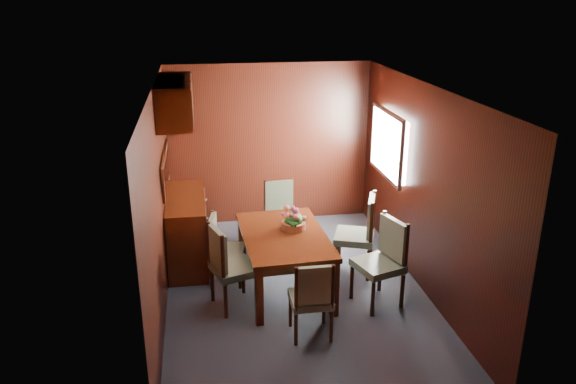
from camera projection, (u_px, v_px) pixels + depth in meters
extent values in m
plane|color=#303642|center=(295.00, 290.00, 6.68)|extent=(4.50, 4.50, 0.00)
cube|color=black|center=(159.00, 204.00, 6.05)|extent=(0.02, 4.50, 2.40)
cube|color=black|center=(423.00, 189.00, 6.50)|extent=(0.02, 4.50, 2.40)
cube|color=black|center=(270.00, 145.00, 8.37)|extent=(3.00, 0.02, 2.40)
cube|color=black|center=(348.00, 298.00, 4.19)|extent=(3.00, 0.02, 2.40)
cube|color=black|center=(296.00, 88.00, 5.87)|extent=(3.00, 4.50, 0.02)
cube|color=white|center=(391.00, 144.00, 7.44)|extent=(0.14, 1.10, 0.80)
cube|color=#B2B2B7|center=(386.00, 144.00, 7.43)|extent=(0.04, 1.20, 0.90)
cube|color=black|center=(165.00, 169.00, 6.96)|extent=(0.03, 1.36, 0.41)
cube|color=silver|center=(167.00, 169.00, 6.96)|extent=(0.01, 1.30, 0.35)
cube|color=black|center=(175.00, 100.00, 6.69)|extent=(0.40, 1.40, 0.50)
cube|color=black|center=(187.00, 229.00, 7.27)|extent=(0.48, 1.40, 0.90)
cube|color=black|center=(259.00, 297.00, 5.90)|extent=(0.09, 0.09, 0.65)
cube|color=black|center=(334.00, 289.00, 6.06)|extent=(0.09, 0.09, 0.65)
cube|color=black|center=(242.00, 242.00, 7.18)|extent=(0.09, 0.09, 0.65)
cube|color=black|center=(304.00, 237.00, 7.34)|extent=(0.09, 0.09, 0.65)
cube|color=black|center=(284.00, 242.00, 6.53)|extent=(0.90, 1.44, 0.09)
cube|color=black|center=(284.00, 236.00, 6.50)|extent=(1.02, 1.56, 0.06)
cylinder|color=black|center=(212.00, 285.00, 6.39)|extent=(0.04, 0.04, 0.40)
cylinder|color=black|center=(226.00, 302.00, 6.06)|extent=(0.04, 0.04, 0.40)
cylinder|color=black|center=(243.00, 278.00, 6.56)|extent=(0.04, 0.04, 0.40)
cylinder|color=black|center=(258.00, 293.00, 6.23)|extent=(0.04, 0.04, 0.40)
cube|color=#57674E|center=(234.00, 269.00, 6.22)|extent=(0.57, 0.59, 0.08)
cylinder|color=black|center=(209.00, 244.00, 6.21)|extent=(0.04, 0.04, 0.53)
cylinder|color=black|center=(223.00, 258.00, 5.88)|extent=(0.04, 0.04, 0.53)
cube|color=#57674E|center=(218.00, 249.00, 6.05)|extent=(0.19, 0.42, 0.45)
cylinder|color=black|center=(216.00, 261.00, 7.01)|extent=(0.04, 0.04, 0.35)
cylinder|color=black|center=(212.00, 275.00, 6.68)|extent=(0.04, 0.04, 0.35)
cylinder|color=black|center=(243.00, 262.00, 7.01)|extent=(0.04, 0.04, 0.35)
cylinder|color=black|center=(240.00, 275.00, 6.67)|extent=(0.04, 0.04, 0.35)
cube|color=#57674E|center=(227.00, 251.00, 6.77)|extent=(0.46, 0.47, 0.07)
cylinder|color=black|center=(213.00, 228.00, 6.86)|extent=(0.04, 0.04, 0.46)
cylinder|color=black|center=(209.00, 240.00, 6.53)|extent=(0.04, 0.04, 0.46)
cube|color=#57674E|center=(213.00, 232.00, 6.69)|extent=(0.12, 0.38, 0.39)
cylinder|color=black|center=(402.00, 291.00, 6.26)|extent=(0.05, 0.05, 0.41)
cylinder|color=black|center=(380.00, 275.00, 6.61)|extent=(0.05, 0.05, 0.41)
cylinder|color=black|center=(373.00, 299.00, 6.09)|extent=(0.05, 0.05, 0.41)
cylinder|color=black|center=(352.00, 282.00, 6.44)|extent=(0.05, 0.05, 0.41)
cube|color=#57674E|center=(378.00, 266.00, 6.26)|extent=(0.59, 0.60, 0.08)
cylinder|color=black|center=(406.00, 247.00, 6.09)|extent=(0.05, 0.05, 0.54)
cylinder|color=black|center=(383.00, 233.00, 6.44)|extent=(0.05, 0.05, 0.54)
cube|color=#57674E|center=(393.00, 238.00, 6.25)|extent=(0.19, 0.44, 0.46)
cylinder|color=black|center=(368.00, 265.00, 6.84)|extent=(0.05, 0.05, 0.41)
cylinder|color=black|center=(371.00, 250.00, 7.23)|extent=(0.05, 0.05, 0.41)
cylinder|color=black|center=(335.00, 262.00, 6.91)|extent=(0.05, 0.05, 0.41)
cylinder|color=black|center=(339.00, 248.00, 7.31)|extent=(0.05, 0.05, 0.41)
cube|color=#57674E|center=(354.00, 237.00, 6.98)|extent=(0.61, 0.62, 0.08)
cylinder|color=black|center=(371.00, 224.00, 6.65)|extent=(0.05, 0.05, 0.55)
cylinder|color=black|center=(374.00, 211.00, 7.04)|extent=(0.05, 0.05, 0.55)
cube|color=#57674E|center=(371.00, 216.00, 6.84)|extent=(0.22, 0.44, 0.47)
cylinder|color=black|center=(296.00, 330.00, 5.59)|extent=(0.04, 0.04, 0.35)
cylinder|color=black|center=(331.00, 327.00, 5.65)|extent=(0.04, 0.04, 0.35)
cylinder|color=black|center=(290.00, 312.00, 5.91)|extent=(0.04, 0.04, 0.35)
cylinder|color=black|center=(324.00, 309.00, 5.97)|extent=(0.04, 0.04, 0.35)
cube|color=#57674E|center=(311.00, 299.00, 5.70)|extent=(0.42, 0.40, 0.07)
cylinder|color=black|center=(296.00, 289.00, 5.43)|extent=(0.04, 0.04, 0.47)
cylinder|color=black|center=(333.00, 286.00, 5.48)|extent=(0.04, 0.04, 0.47)
cube|color=#57674E|center=(314.00, 285.00, 5.46)|extent=(0.38, 0.06, 0.40)
cylinder|color=black|center=(292.00, 227.00, 8.01)|extent=(0.04, 0.04, 0.37)
cylinder|color=black|center=(266.00, 230.00, 7.91)|extent=(0.04, 0.04, 0.37)
cylinder|color=black|center=(299.00, 237.00, 7.69)|extent=(0.04, 0.04, 0.37)
cylinder|color=black|center=(273.00, 240.00, 7.59)|extent=(0.04, 0.04, 0.37)
cube|color=#57674E|center=(282.00, 217.00, 7.72)|extent=(0.49, 0.47, 0.08)
cylinder|color=black|center=(292.00, 195.00, 7.86)|extent=(0.04, 0.04, 0.49)
cylinder|color=black|center=(265.00, 197.00, 7.75)|extent=(0.04, 0.04, 0.49)
cube|color=#57674E|center=(279.00, 195.00, 7.78)|extent=(0.40, 0.11, 0.42)
cylinder|color=#A45232|center=(294.00, 225.00, 6.62)|extent=(0.29, 0.29, 0.09)
sphere|color=#20571D|center=(294.00, 220.00, 6.59)|extent=(0.22, 0.22, 0.22)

